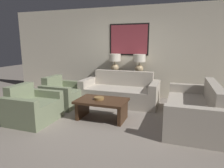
# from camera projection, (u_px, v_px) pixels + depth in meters

# --- Properties ---
(ground_plane) EXTENTS (20.00, 20.00, 0.00)m
(ground_plane) POSITION_uv_depth(u_px,v_px,m) (98.00, 124.00, 3.99)
(ground_plane) COLOR slate
(back_wall) EXTENTS (8.05, 0.12, 2.65)m
(back_wall) POSITION_uv_depth(u_px,v_px,m) (129.00, 52.00, 6.02)
(back_wall) COLOR beige
(back_wall) RESTS_ON ground_plane
(console_table) EXTENTS (1.22, 0.37, 0.72)m
(console_table) POSITION_uv_depth(u_px,v_px,m) (126.00, 85.00, 5.97)
(console_table) COLOR black
(console_table) RESTS_ON ground_plane
(table_lamp_left) EXTENTS (0.35, 0.35, 0.56)m
(table_lamp_left) POSITION_uv_depth(u_px,v_px,m) (115.00, 61.00, 5.95)
(table_lamp_left) COLOR tan
(table_lamp_left) RESTS_ON console_table
(table_lamp_right) EXTENTS (0.35, 0.35, 0.56)m
(table_lamp_right) POSITION_uv_depth(u_px,v_px,m) (139.00, 62.00, 5.71)
(table_lamp_right) COLOR tan
(table_lamp_right) RESTS_ON console_table
(couch_by_back_wall) EXTENTS (2.02, 0.94, 0.84)m
(couch_by_back_wall) POSITION_uv_depth(u_px,v_px,m) (120.00, 93.00, 5.37)
(couch_by_back_wall) COLOR #ADA393
(couch_by_back_wall) RESTS_ON ground_plane
(couch_by_side) EXTENTS (0.94, 2.02, 0.84)m
(couch_by_side) POSITION_uv_depth(u_px,v_px,m) (194.00, 110.00, 3.97)
(couch_by_side) COLOR #ADA393
(couch_by_side) RESTS_ON ground_plane
(coffee_table) EXTENTS (1.05, 0.69, 0.43)m
(coffee_table) POSITION_uv_depth(u_px,v_px,m) (102.00, 105.00, 4.22)
(coffee_table) COLOR #3D2616
(coffee_table) RESTS_ON ground_plane
(decorative_bowl) EXTENTS (0.21, 0.21, 0.05)m
(decorative_bowl) POSITION_uv_depth(u_px,v_px,m) (99.00, 98.00, 4.21)
(decorative_bowl) COLOR olive
(decorative_bowl) RESTS_ON coffee_table
(armchair_near_back_wall) EXTENTS (0.84, 0.94, 0.76)m
(armchair_near_back_wall) POSITION_uv_depth(u_px,v_px,m) (63.00, 95.00, 5.17)
(armchair_near_back_wall) COLOR #707A5B
(armchair_near_back_wall) RESTS_ON ground_plane
(armchair_near_camera) EXTENTS (0.84, 0.94, 0.76)m
(armchair_near_camera) POSITION_uv_depth(u_px,v_px,m) (33.00, 108.00, 4.12)
(armchair_near_camera) COLOR #707A5B
(armchair_near_camera) RESTS_ON ground_plane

